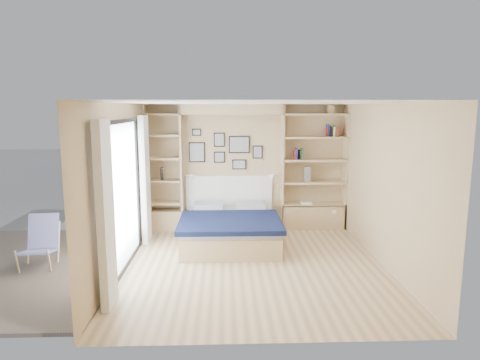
{
  "coord_description": "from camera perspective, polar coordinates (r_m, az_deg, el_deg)",
  "views": [
    {
      "loc": [
        -0.44,
        -6.35,
        2.42
      ],
      "look_at": [
        -0.18,
        0.9,
        1.2
      ],
      "focal_mm": 32.0,
      "sensor_mm": 36.0,
      "label": 1
    }
  ],
  "objects": [
    {
      "name": "reading_lamps",
      "position": [
        8.45,
        -1.06,
        0.55
      ],
      "size": [
        1.92,
        0.12,
        0.15
      ],
      "color": "silver",
      "rests_on": "ground"
    },
    {
      "name": "room_shell",
      "position": [
        7.98,
        -1.62,
        -0.15
      ],
      "size": [
        4.5,
        4.5,
        4.5
      ],
      "color": "tan",
      "rests_on": "ground"
    },
    {
      "name": "ground",
      "position": [
        6.81,
        1.84,
        -11.3
      ],
      "size": [
        4.5,
        4.5,
        0.0
      ],
      "primitive_type": "plane",
      "color": "#D9B387",
      "rests_on": "ground"
    },
    {
      "name": "deck",
      "position": [
        7.49,
        -27.34,
        -10.42
      ],
      "size": [
        3.2,
        4.0,
        0.05
      ],
      "primitive_type": "cube",
      "color": "#756557",
      "rests_on": "ground"
    },
    {
      "name": "shelf_decor",
      "position": [
        8.61,
        9.39,
        4.85
      ],
      "size": [
        3.5,
        0.23,
        2.03
      ],
      "color": "#A51E1E",
      "rests_on": "ground"
    },
    {
      "name": "deck_chair",
      "position": [
        7.35,
        -25.07,
        -7.51
      ],
      "size": [
        0.56,
        0.84,
        0.79
      ],
      "rotation": [
        0.0,
        0.0,
        0.12
      ],
      "color": "tan",
      "rests_on": "ground"
    },
    {
      "name": "photo_gallery",
      "position": [
        8.61,
        -2.11,
        4.09
      ],
      "size": [
        1.48,
        0.02,
        0.82
      ],
      "color": "black",
      "rests_on": "ground"
    },
    {
      "name": "bed",
      "position": [
        7.82,
        -1.36,
        -6.37
      ],
      "size": [
        1.75,
        2.16,
        1.07
      ],
      "color": "tan",
      "rests_on": "ground"
    }
  ]
}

